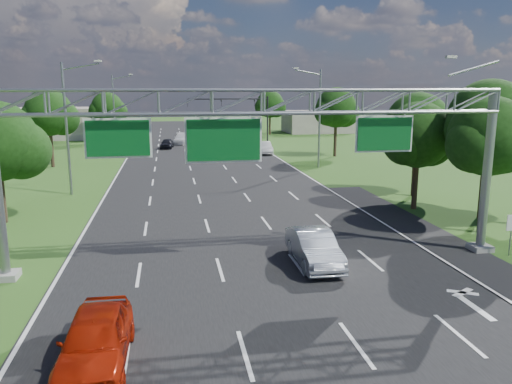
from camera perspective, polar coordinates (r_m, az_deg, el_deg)
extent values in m
plane|color=#2C5419|center=(40.87, -4.28, 0.30)|extent=(220.00, 220.00, 0.00)
cube|color=black|center=(40.87, -4.28, 0.30)|extent=(18.00, 180.00, 0.02)
cube|color=black|center=(28.87, 19.83, -5.21)|extent=(3.00, 30.00, 0.02)
cube|color=gray|center=(27.89, 24.21, -5.82)|extent=(1.00, 1.00, 0.30)
cylinder|color=gray|center=(27.05, 24.89, 2.00)|extent=(0.44, 0.44, 8.00)
cube|color=gray|center=(24.33, -26.63, -8.54)|extent=(1.00, 1.00, 0.30)
cylinder|color=gray|center=(26.09, 23.63, 12.84)|extent=(2.54, 0.12, 0.79)
cube|color=beige|center=(25.48, 21.40, 14.18)|extent=(0.50, 0.22, 0.12)
cube|color=white|center=(22.06, -15.48, 5.95)|extent=(2.80, 0.05, 1.70)
cube|color=#0A521E|center=(22.00, -15.49, 5.93)|extent=(2.62, 0.05, 1.52)
cube|color=white|center=(22.10, -3.71, 5.96)|extent=(3.40, 0.05, 2.00)
cube|color=#0A521E|center=(22.04, -3.70, 5.95)|extent=(3.22, 0.05, 1.82)
cube|color=white|center=(24.08, 14.44, 6.45)|extent=(2.80, 0.05, 1.70)
cube|color=#0A521E|center=(24.02, 14.49, 6.44)|extent=(2.62, 0.05, 1.52)
cylinder|color=gray|center=(27.40, 27.09, -4.53)|extent=(0.06, 0.06, 2.00)
cylinder|color=black|center=(76.48, 1.33, 8.27)|extent=(0.24, 0.24, 7.00)
cylinder|color=black|center=(75.42, -3.21, 10.57)|extent=(12.00, 0.18, 0.18)
imported|color=black|center=(74.96, -7.84, 10.05)|extent=(0.18, 0.22, 1.10)
imported|color=black|center=(75.32, -3.98, 10.14)|extent=(0.18, 0.22, 1.10)
imported|color=black|center=(76.01, -0.16, 10.18)|extent=(0.18, 0.22, 1.10)
cylinder|color=gray|center=(40.72, -20.82, 6.64)|extent=(0.20, 0.20, 10.00)
cylinder|color=gray|center=(40.41, -19.46, 13.39)|extent=(2.78, 0.12, 0.60)
cube|color=beige|center=(40.25, -17.62, 14.08)|extent=(0.55, 0.22, 0.12)
cylinder|color=gray|center=(75.33, -15.92, 8.93)|extent=(0.20, 0.20, 10.00)
cylinder|color=gray|center=(75.17, -15.11, 12.55)|extent=(2.78, 0.12, 0.60)
cube|color=beige|center=(75.08, -14.12, 12.91)|extent=(0.55, 0.22, 0.12)
cylinder|color=gray|center=(52.29, 7.28, 8.25)|extent=(0.20, 0.20, 10.00)
cylinder|color=gray|center=(51.86, 6.00, 13.45)|extent=(2.78, 0.12, 0.60)
cube|color=beige|center=(51.53, 4.58, 13.93)|extent=(0.55, 0.22, 0.12)
cylinder|color=#2D2116|center=(30.97, 24.48, -0.88)|extent=(0.36, 0.36, 3.74)
sphere|color=black|center=(30.46, 25.05, 5.80)|extent=(4.40, 4.40, 4.40)
sphere|color=black|center=(31.47, 26.21, 4.85)|extent=(3.30, 3.30, 3.30)
sphere|color=black|center=(29.70, 23.74, 4.93)|extent=(3.08, 3.08, 3.08)
cylinder|color=#2D2116|center=(34.47, 24.48, 0.68)|extent=(0.36, 0.36, 4.18)
sphere|color=black|center=(34.01, 25.07, 7.46)|extent=(5.00, 5.00, 5.00)
sphere|color=black|center=(35.09, 26.29, 6.42)|extent=(3.75, 3.75, 3.75)
sphere|color=black|center=(33.16, 23.68, 6.62)|extent=(3.50, 3.50, 3.50)
cylinder|color=#2D2116|center=(35.54, 17.72, 0.76)|extent=(0.36, 0.36, 3.30)
sphere|color=black|center=(35.08, 18.06, 6.24)|extent=(4.40, 4.40, 4.40)
sphere|color=black|center=(36.01, 19.26, 5.40)|extent=(3.30, 3.30, 3.30)
sphere|color=black|center=(34.41, 16.78, 5.48)|extent=(3.08, 3.08, 3.08)
cylinder|color=#2D2116|center=(39.93, 17.64, 2.08)|extent=(0.36, 0.36, 3.52)
sphere|color=black|center=(39.51, 17.97, 7.34)|extent=(4.80, 4.80, 4.80)
sphere|color=black|center=(40.48, 19.17, 6.50)|extent=(3.60, 3.60, 3.60)
sphere|color=black|center=(38.79, 16.71, 6.64)|extent=(3.36, 3.36, 3.36)
cylinder|color=#2D2116|center=(34.08, -26.99, -0.61)|extent=(0.36, 0.36, 3.08)
sphere|color=black|center=(33.69, -25.29, 4.36)|extent=(3.60, 3.60, 3.60)
cylinder|color=#2D2116|center=(56.54, -22.31, 4.54)|extent=(0.36, 0.36, 3.74)
sphere|color=black|center=(56.26, -22.61, 8.37)|extent=(4.80, 4.80, 4.80)
sphere|color=black|center=(56.43, -21.27, 7.87)|extent=(3.60, 3.60, 3.60)
sphere|color=black|center=(56.23, -23.72, 7.79)|extent=(3.36, 3.36, 3.36)
cylinder|color=#2D2116|center=(80.66, -16.50, 6.66)|extent=(0.36, 0.36, 3.30)
sphere|color=black|center=(80.45, -16.64, 9.19)|extent=(4.80, 4.80, 4.80)
sphere|color=black|center=(80.75, -15.73, 8.82)|extent=(3.60, 3.60, 3.60)
sphere|color=black|center=(80.30, -17.42, 8.80)|extent=(3.36, 3.36, 3.36)
cylinder|color=#2D2116|center=(61.50, 9.04, 5.88)|extent=(0.36, 0.36, 3.96)
sphere|color=black|center=(61.24, 9.15, 9.51)|extent=(4.80, 4.80, 4.80)
sphere|color=black|center=(62.04, 10.08, 8.95)|extent=(3.60, 3.60, 3.60)
sphere|color=black|center=(60.63, 8.26, 9.07)|extent=(3.36, 3.36, 3.36)
cylinder|color=#2D2116|center=(89.90, 1.59, 7.67)|extent=(0.36, 0.36, 3.52)
sphere|color=black|center=(89.72, 1.60, 10.02)|extent=(4.80, 4.80, 4.80)
sphere|color=black|center=(90.38, 2.31, 9.64)|extent=(3.60, 3.60, 3.60)
sphere|color=black|center=(89.23, 0.95, 9.70)|extent=(3.36, 3.36, 3.36)
cube|color=gray|center=(89.90, -21.71, 7.33)|extent=(14.00, 10.00, 5.00)
cube|color=gray|center=(96.21, 7.01, 8.00)|extent=(12.00, 9.00, 4.00)
imported|color=#B21E08|center=(16.02, -17.84, -15.72)|extent=(2.04, 4.87, 1.65)
imported|color=#B4BAC1|center=(23.50, 6.64, -6.33)|extent=(1.76, 4.90, 1.61)
imported|color=silver|center=(75.96, -8.51, 6.05)|extent=(2.52, 5.38, 1.52)
imported|color=black|center=(68.97, -6.87, 5.35)|extent=(2.22, 4.00, 1.06)
imported|color=black|center=(70.23, -10.14, 5.47)|extent=(2.06, 4.06, 1.33)
imported|color=#B9B9B9|center=(63.41, 0.95, 5.09)|extent=(1.72, 4.65, 1.52)
cube|color=silver|center=(76.94, -2.86, 6.97)|extent=(3.08, 6.54, 3.17)
cube|color=silver|center=(72.60, -2.42, 6.24)|extent=(2.62, 2.53, 2.33)
cylinder|color=black|center=(72.73, -3.35, 5.73)|extent=(0.37, 1.06, 1.06)
cylinder|color=black|center=(73.03, -1.52, 5.77)|extent=(0.37, 1.06, 1.06)
cylinder|color=black|center=(79.01, -3.88, 6.20)|extent=(0.37, 1.06, 1.06)
cylinder|color=black|center=(79.29, -2.20, 6.24)|extent=(0.37, 1.06, 1.06)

